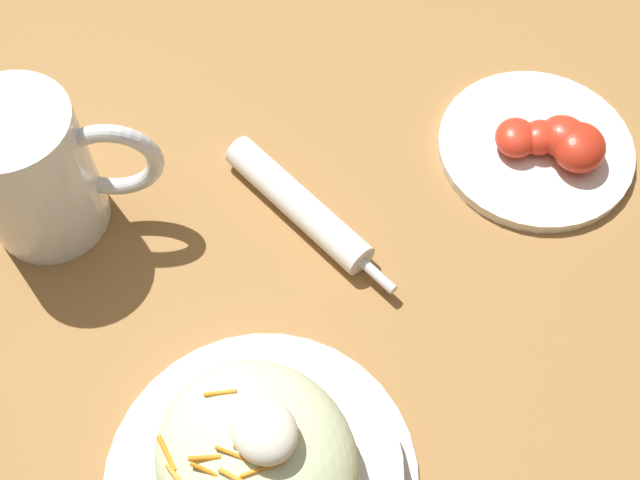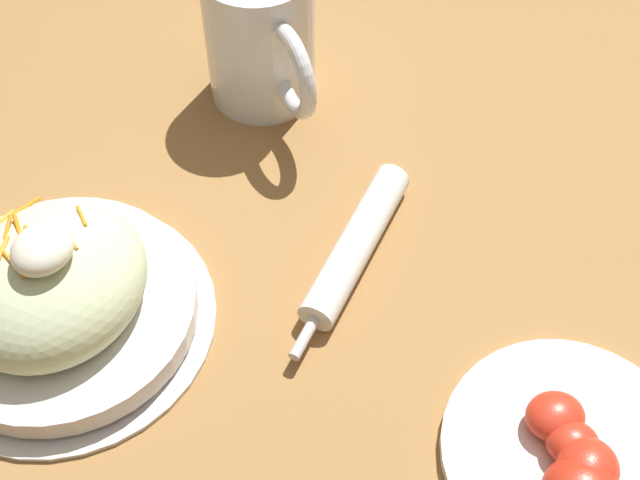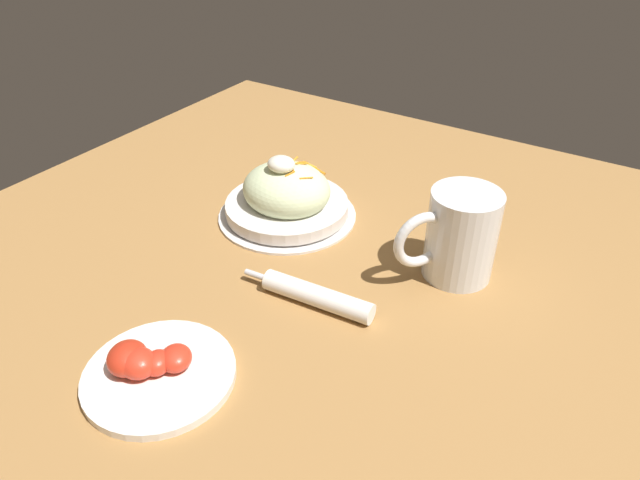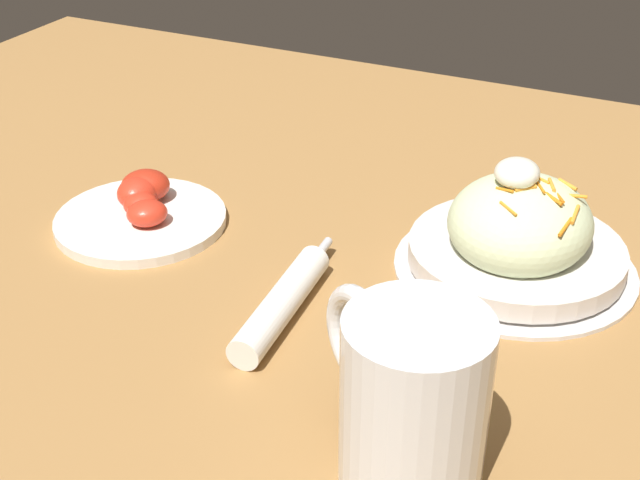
{
  "view_description": "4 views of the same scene",
  "coord_description": "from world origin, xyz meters",
  "views": [
    {
      "loc": [
        -0.38,
        0.28,
        0.6
      ],
      "look_at": [
        -0.13,
        0.08,
        0.05
      ],
      "focal_mm": 45.88,
      "sensor_mm": 36.0,
      "label": 1
    },
    {
      "loc": [
        -0.45,
        -0.13,
        0.57
      ],
      "look_at": [
        -0.11,
        0.06,
        0.06
      ],
      "focal_mm": 49.35,
      "sensor_mm": 36.0,
      "label": 2
    },
    {
      "loc": [
        0.26,
        -0.45,
        0.51
      ],
      "look_at": [
        -0.09,
        0.09,
        0.08
      ],
      "focal_mm": 32.63,
      "sensor_mm": 36.0,
      "label": 3
    },
    {
      "loc": [
        0.48,
        0.35,
        0.45
      ],
      "look_at": [
        -0.12,
        0.06,
        0.05
      ],
      "focal_mm": 49.35,
      "sensor_mm": 36.0,
      "label": 4
    }
  ],
  "objects": [
    {
      "name": "ground_plane",
      "position": [
        0.0,
        0.0,
        0.0
      ],
      "size": [
        1.43,
        1.43,
        0.0
      ],
      "primitive_type": "plane",
      "color": "#9E703D"
    },
    {
      "name": "salad_plate",
      "position": [
        -0.23,
        0.22,
        0.04
      ],
      "size": [
        0.23,
        0.23,
        0.11
      ],
      "color": "silver",
      "rests_on": "ground_plane"
    },
    {
      "name": "beer_mug",
      "position": [
        0.06,
        0.22,
        0.06
      ],
      "size": [
        0.12,
        0.14,
        0.13
      ],
      "color": "white",
      "rests_on": "ground_plane"
    },
    {
      "name": "napkin_roll",
      "position": [
        -0.07,
        0.05,
        0.01
      ],
      "size": [
        0.19,
        0.04,
        0.03
      ],
      "color": "white",
      "rests_on": "ground_plane"
    },
    {
      "name": "tomato_plate",
      "position": [
        -0.16,
        -0.16,
        0.01
      ],
      "size": [
        0.18,
        0.18,
        0.04
      ],
      "color": "white",
      "rests_on": "ground_plane"
    }
  ]
}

